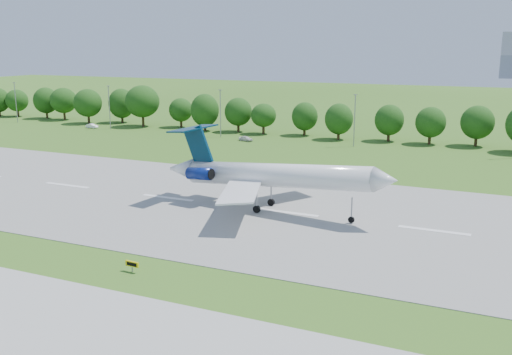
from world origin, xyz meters
TOP-DOWN VIEW (x-y plane):
  - ground at (0.00, 0.00)m, footprint 600.00×600.00m
  - runway at (0.00, 25.00)m, footprint 400.00×45.00m
  - tree_line at (0.00, 92.00)m, footprint 288.40×8.40m
  - light_poles at (-2.50, 82.00)m, footprint 175.90×0.25m
  - airliner at (16.30, 25.22)m, footprint 36.75×26.50m
  - taxi_sign_right at (12.56, -1.76)m, footprint 1.69×0.32m
  - service_vehicle_a at (-61.20, 81.61)m, footprint 3.80×1.50m
  - service_vehicle_b at (-11.44, 78.87)m, footprint 4.08×2.56m

SIDE VIEW (x-z plane):
  - ground at x=0.00m, z-range 0.00..0.00m
  - runway at x=0.00m, z-range 0.00..0.08m
  - service_vehicle_a at x=-61.20m, z-range 0.00..1.23m
  - service_vehicle_b at x=-11.44m, z-range 0.00..1.29m
  - taxi_sign_right at x=12.56m, z-range 0.28..1.46m
  - airliner at x=16.30m, z-range -0.39..11.07m
  - tree_line at x=0.00m, z-range 0.99..11.39m
  - light_poles at x=-2.50m, z-range 0.24..12.43m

